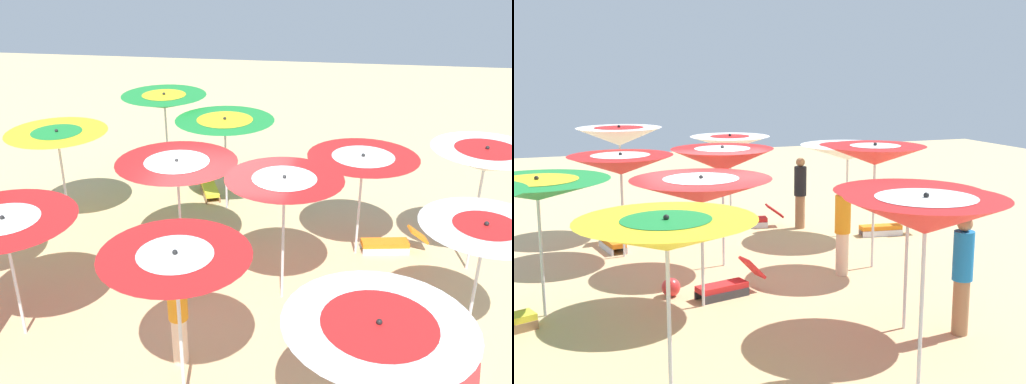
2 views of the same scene
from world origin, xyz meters
The scene contains 20 objects.
ground centered at (0.00, 0.00, -0.02)m, with size 39.03×39.03×0.04m, color #D1B57F.
beach_umbrella_1 centered at (-1.67, -3.83, 2.00)m, with size 2.12×2.12×2.24m.
beach_umbrella_2 centered at (1.25, -4.62, 2.18)m, with size 1.97×1.97×2.45m.
beach_umbrella_3 centered at (-2.98, -0.48, 2.04)m, with size 2.23×2.23×2.25m.
beach_umbrella_4 centered at (-0.51, -0.91, 1.94)m, with size 2.29×2.29×2.20m.
beach_umbrella_5 centered at (2.10, -2.90, 1.96)m, with size 2.22×2.22×2.18m.
beach_umbrella_6 centered at (-1.29, 2.53, 1.94)m, with size 2.14×2.14×2.19m.
beach_umbrella_7 centered at (0.47, 1.19, 2.13)m, with size 1.99×1.99×2.40m.
beach_umbrella_8 centered at (3.19, 0.09, 2.22)m, with size 1.95×1.95×2.47m.
beach_umbrella_9 centered at (-1.01, 4.69, 2.30)m, with size 1.98×1.98×2.56m.
beach_umbrella_10 centered at (1.53, 4.19, 2.10)m, with size 1.91×1.91×2.31m.
beach_umbrella_11 centered at (3.87, 2.59, 1.96)m, with size 2.19×2.19×2.19m.
lounger_0 centered at (-1.47, 3.23, 0.19)m, with size 0.55×1.39×0.54m.
lounger_1 centered at (0.01, -0.59, 0.21)m, with size 1.31×0.64×0.63m.
lounger_3 centered at (2.11, 4.09, 0.20)m, with size 1.29×0.55×0.55m.
lounger_4 centered at (4.73, 2.27, 0.20)m, with size 1.44×0.51×0.60m.
beachgoer_0 centered at (2.74, -3.39, 0.94)m, with size 0.30×0.30×1.79m.
beachgoer_1 centered at (2.40, -0.17, 0.92)m, with size 0.30×0.30×1.76m.
beachgoer_2 centered at (3.12, 3.60, 0.91)m, with size 0.30×0.30×1.74m.
beach_ball centered at (-0.90, -0.25, 0.16)m, with size 0.32×0.32×0.32m, color red.
Camera 2 is at (-3.18, -11.32, 3.91)m, focal length 47.66 mm.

